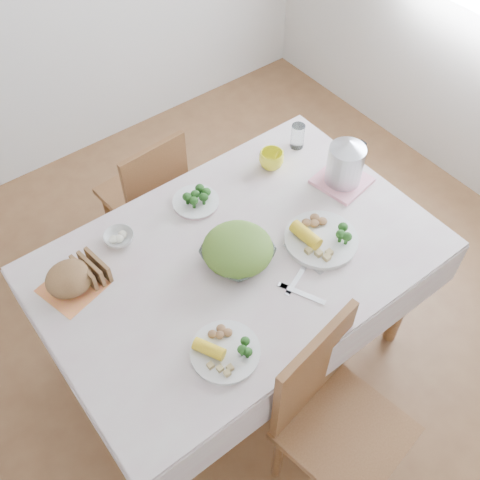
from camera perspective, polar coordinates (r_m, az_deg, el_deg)
floor at (r=2.79m, az=-0.08°, el=-11.17°), size 3.60×3.60×0.00m
dining_table at (r=2.47m, az=-0.09°, el=-7.06°), size 1.40×0.90×0.75m
tablecloth at (r=2.16m, az=-0.10°, el=-1.65°), size 1.50×1.00×0.01m
chair_near at (r=2.17m, az=10.78°, el=-18.46°), size 0.47×0.47×0.91m
chair_far at (r=2.87m, az=-10.07°, el=5.71°), size 0.39×0.39×0.81m
salad_bowl at (r=2.11m, az=-0.24°, el=-1.48°), size 0.29×0.29×0.06m
dinner_plate_left at (r=1.92m, az=-1.51°, el=-11.29°), size 0.27×0.27×0.02m
dinner_plate_right at (r=2.21m, az=8.23°, el=0.00°), size 0.36×0.36×0.02m
broccoli_plate at (r=2.33m, az=-4.51°, el=3.88°), size 0.25×0.25×0.02m
napkin at (r=2.15m, az=-16.64°, el=-4.61°), size 0.24×0.24×0.00m
bread_loaf at (r=2.11m, az=-16.98°, el=-3.74°), size 0.20×0.19×0.10m
fruit_bowl at (r=2.23m, az=-12.18°, el=0.20°), size 0.13×0.13×0.04m
yellow_mug at (r=2.46m, az=3.21°, el=8.15°), size 0.13×0.13×0.08m
glass_tumbler at (r=2.56m, az=5.88°, el=10.58°), size 0.08×0.08×0.12m
pink_tray at (r=2.45m, az=10.31°, el=5.94°), size 0.24×0.24×0.02m
electric_kettle at (r=2.37m, az=10.69°, el=7.88°), size 0.20×0.20×0.21m
fork_left at (r=2.06m, az=6.39°, el=-5.46°), size 0.09×0.17×0.00m
fork_right at (r=2.15m, az=6.53°, el=-1.93°), size 0.04×0.18×0.00m
knife at (r=2.10m, az=5.89°, el=-3.81°), size 0.16×0.08×0.00m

